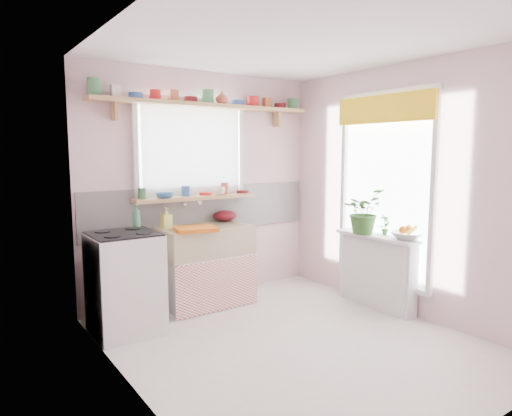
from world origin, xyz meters
TOP-DOWN VIEW (x-y plane):
  - room at (0.66, 0.86)m, footprint 3.20×3.20m
  - sink_unit at (-0.15, 1.29)m, footprint 0.95×0.65m
  - cooker at (-1.10, 1.05)m, footprint 0.58×0.58m
  - radiator_ledge at (1.30, 0.20)m, footprint 0.22×0.95m
  - windowsill at (-0.15, 1.48)m, footprint 1.40×0.22m
  - pine_shelf at (0.00, 1.47)m, footprint 2.52×0.24m
  - shelf_crockery at (-0.02, 1.47)m, footprint 2.47×0.11m
  - sill_crockery at (-0.20, 1.48)m, footprint 1.35×0.11m
  - dish_tray at (-0.36, 1.10)m, footprint 0.46×0.38m
  - colander at (0.22, 1.50)m, footprint 0.27×0.27m
  - jade_plant at (1.21, 0.34)m, footprint 0.50×0.46m
  - fruit_bowl at (1.33, -0.14)m, footprint 0.39×0.39m
  - herb_pot at (1.33, 0.15)m, footprint 0.12×0.08m
  - soap_bottle_sink at (-0.53, 1.42)m, footprint 0.10×0.10m
  - sill_cup at (0.12, 1.42)m, footprint 0.11×0.11m
  - sill_bowl at (-0.53, 1.42)m, footprint 0.19×0.19m
  - shelf_vase at (0.14, 1.41)m, footprint 0.14×0.14m
  - cooker_bottle at (-0.90, 1.27)m, footprint 0.09×0.09m
  - fruit at (1.34, -0.13)m, footprint 0.20×0.14m

SIDE VIEW (x-z plane):
  - radiator_ledge at x=1.30m, z-range 0.01..0.78m
  - sink_unit at x=-0.15m, z-range -0.13..0.99m
  - cooker at x=-1.10m, z-range 0.00..0.92m
  - fruit_bowl at x=1.33m, z-range 0.78..0.85m
  - dish_tray at x=-0.36m, z-range 0.85..0.89m
  - fruit at x=1.34m, z-range 0.82..0.92m
  - herb_pot at x=1.33m, z-range 0.78..0.99m
  - colander at x=0.22m, z-range 0.85..0.97m
  - soap_bottle_sink at x=-0.53m, z-range 0.85..1.06m
  - jade_plant at x=1.21m, z-range 0.78..1.25m
  - cooker_bottle at x=-0.90m, z-range 0.92..1.13m
  - windowsill at x=-0.15m, z-range 1.12..1.16m
  - sill_bowl at x=-0.53m, z-range 1.16..1.22m
  - sill_cup at x=0.12m, z-range 1.16..1.25m
  - sill_crockery at x=-0.20m, z-range 1.15..1.27m
  - room at x=0.66m, z-range -0.23..2.97m
  - pine_shelf at x=0.00m, z-range 2.10..2.14m
  - shelf_crockery at x=-0.02m, z-range 2.13..2.25m
  - shelf_vase at x=0.14m, z-range 2.14..2.28m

